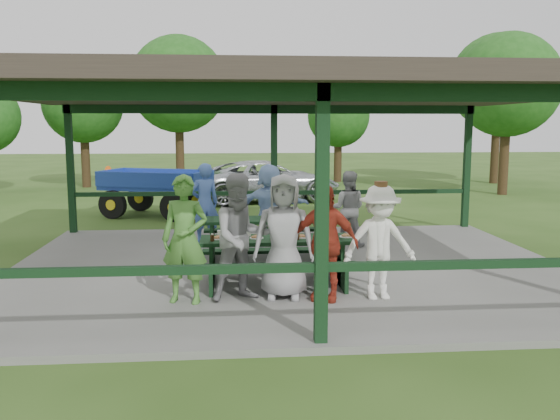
{
  "coord_description": "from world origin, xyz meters",
  "views": [
    {
      "loc": [
        -1.03,
        -10.45,
        2.65
      ],
      "look_at": [
        -0.19,
        -0.3,
        1.17
      ],
      "focal_mm": 38.0,
      "sensor_mm": 36.0,
      "label": 1
    }
  ],
  "objects": [
    {
      "name": "pavilion_structure",
      "position": [
        0.0,
        0.0,
        3.17
      ],
      "size": [
        10.6,
        8.6,
        3.24
      ],
      "color": "black",
      "rests_on": "concrete_slab"
    },
    {
      "name": "contestant_white_fedora",
      "position": [
        1.11,
        -2.13,
        0.94
      ],
      "size": [
        1.12,
        0.69,
        1.73
      ],
      "rotation": [
        0.0,
        0.0,
        0.06
      ],
      "color": "white",
      "rests_on": "concrete_slab"
    },
    {
      "name": "picnic_table_near",
      "position": [
        -0.33,
        -1.2,
        0.57
      ],
      "size": [
        2.4,
        1.39,
        0.75
      ],
      "color": "black",
      "rests_on": "concrete_slab"
    },
    {
      "name": "spectator_lblue",
      "position": [
        -0.24,
        1.77,
        0.97
      ],
      "size": [
        1.69,
        1.12,
        1.75
      ],
      "primitive_type": "imported",
      "rotation": [
        0.0,
        0.0,
        2.73
      ],
      "color": "#92B3E1",
      "rests_on": "concrete_slab"
    },
    {
      "name": "spectator_blue",
      "position": [
        -1.62,
        2.29,
        0.96
      ],
      "size": [
        0.72,
        0.58,
        1.73
      ],
      "primitive_type": "imported",
      "rotation": [
        0.0,
        0.0,
        3.44
      ],
      "color": "#4161A9",
      "rests_on": "concrete_slab"
    },
    {
      "name": "tree_right",
      "position": [
        9.25,
        11.18,
        4.09
      ],
      "size": [
        3.86,
        3.86,
        6.04
      ],
      "color": "#2E2112",
      "rests_on": "ground"
    },
    {
      "name": "contestant_green",
      "position": [
        -1.7,
        -2.08,
        1.02
      ],
      "size": [
        0.76,
        0.58,
        1.85
      ],
      "primitive_type": "imported",
      "rotation": [
        0.0,
        0.0,
        -0.23
      ],
      "color": "#498733",
      "rests_on": "concrete_slab"
    },
    {
      "name": "contestant_grey_mid",
      "position": [
        -0.27,
        -1.97,
        1.02
      ],
      "size": [
        0.96,
        0.69,
        1.84
      ],
      "primitive_type": "imported",
      "rotation": [
        0.0,
        0.0,
        -0.13
      ],
      "color": "#949497",
      "rests_on": "concrete_slab"
    },
    {
      "name": "tree_far_right",
      "position": [
        10.84,
        15.46,
        4.51
      ],
      "size": [
        4.26,
        4.26,
        6.66
      ],
      "color": "#2E2112",
      "rests_on": "ground"
    },
    {
      "name": "contestant_red",
      "position": [
        0.3,
        -2.11,
        0.95
      ],
      "size": [
        1.07,
        0.72,
        1.69
      ],
      "primitive_type": "imported",
      "rotation": [
        0.0,
        0.0,
        -0.34
      ],
      "color": "#A1301E",
      "rests_on": "concrete_slab"
    },
    {
      "name": "contestant_grey_left",
      "position": [
        -0.9,
        -2.01,
        1.03
      ],
      "size": [
        1.07,
        0.95,
        1.85
      ],
      "primitive_type": "imported",
      "rotation": [
        0.0,
        0.0,
        0.32
      ],
      "color": "gray",
      "rests_on": "concrete_slab"
    },
    {
      "name": "ground",
      "position": [
        0.0,
        0.0,
        0.0
      ],
      "size": [
        90.0,
        90.0,
        0.0
      ],
      "primitive_type": "plane",
      "color": "#2E4F18",
      "rests_on": "ground"
    },
    {
      "name": "concrete_slab",
      "position": [
        0.0,
        0.0,
        0.05
      ],
      "size": [
        10.0,
        8.0,
        0.1
      ],
      "primitive_type": "cube",
      "color": "slate",
      "rests_on": "ground"
    },
    {
      "name": "table_setting",
      "position": [
        -0.29,
        -1.16,
        0.88
      ],
      "size": [
        2.28,
        0.45,
        0.1
      ],
      "color": "white",
      "rests_on": "picnic_table_near"
    },
    {
      "name": "tree_mid",
      "position": [
        3.9,
        16.75,
        3.0
      ],
      "size": [
        2.85,
        2.85,
        4.45
      ],
      "color": "#2E2112",
      "rests_on": "ground"
    },
    {
      "name": "picnic_table_far",
      "position": [
        -0.26,
        0.8,
        0.58
      ],
      "size": [
        2.67,
        1.39,
        0.75
      ],
      "color": "black",
      "rests_on": "concrete_slab"
    },
    {
      "name": "pickup_truck",
      "position": [
        0.19,
        9.98,
        0.71
      ],
      "size": [
        5.48,
        3.41,
        1.41
      ],
      "primitive_type": "imported",
      "rotation": [
        0.0,
        0.0,
        1.79
      ],
      "color": "silver",
      "rests_on": "ground"
    },
    {
      "name": "farm_trailer",
      "position": [
        -3.21,
        6.85,
        0.71
      ],
      "size": [
        4.08,
        2.61,
        1.43
      ],
      "rotation": [
        0.0,
        0.0,
        -0.36
      ],
      "color": "#1C3A9D",
      "rests_on": "ground"
    },
    {
      "name": "tree_far_left",
      "position": [
        -7.18,
        15.21,
        3.51
      ],
      "size": [
        3.32,
        3.32,
        5.19
      ],
      "color": "#2E2112",
      "rests_on": "ground"
    },
    {
      "name": "tree_left",
      "position": [
        -3.21,
        15.17,
        4.31
      ],
      "size": [
        4.07,
        4.07,
        6.36
      ],
      "color": "#2E2112",
      "rests_on": "ground"
    },
    {
      "name": "spectator_grey",
      "position": [
        1.4,
        1.69,
        0.89
      ],
      "size": [
        0.91,
        0.79,
        1.59
      ],
      "primitive_type": "imported",
      "rotation": [
        0.0,
        0.0,
        2.87
      ],
      "color": "gray",
      "rests_on": "concrete_slab"
    }
  ]
}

